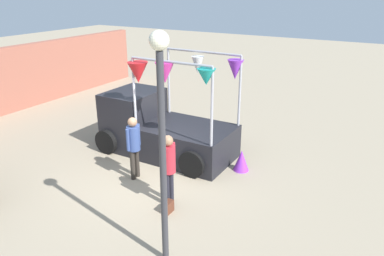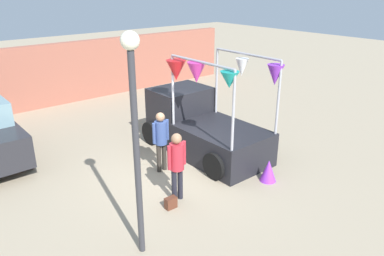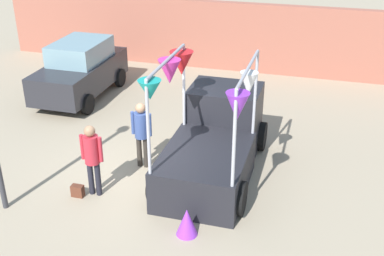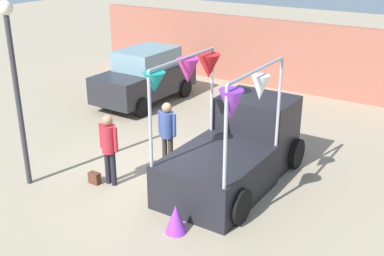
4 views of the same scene
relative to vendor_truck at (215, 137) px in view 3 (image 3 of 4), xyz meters
The scene contains 8 objects.
ground_plane 1.91m from the vendor_truck, 155.23° to the right, with size 60.00×60.00×0.00m, color gray.
vendor_truck is the anchor object (origin of this frame).
parked_car 6.42m from the vendor_truck, 147.97° to the left, with size 1.88×4.00×1.88m.
person_customer 3.03m from the vendor_truck, 140.93° to the right, with size 0.53×0.34×1.74m.
person_vendor 1.82m from the vendor_truck, 166.41° to the right, with size 0.53×0.34×1.73m.
handbag 3.50m from the vendor_truck, 142.02° to the right, with size 0.28×0.16×0.28m, color #592D1E.
brick_boundary_wall 7.69m from the vendor_truck, 101.61° to the left, with size 18.00×0.36×2.60m, color #9E5947.
folded_kite_bundle_violet 2.78m from the vendor_truck, 88.27° to the right, with size 0.44×0.44×0.60m, color purple.
Camera 3 is at (3.89, -9.52, 6.25)m, focal length 45.00 mm.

